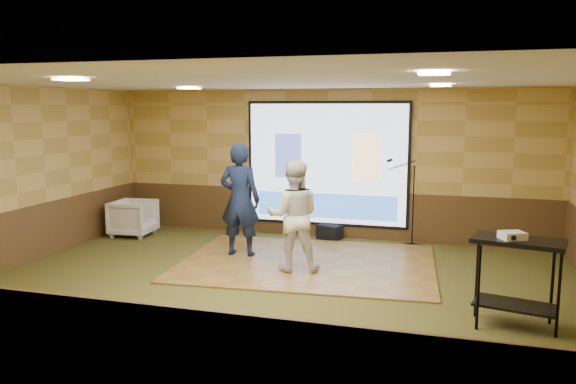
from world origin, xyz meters
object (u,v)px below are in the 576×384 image
(av_table, at_px, (517,264))
(duffel_bag, at_px, (329,232))
(player_right, at_px, (293,216))
(projector_screen, at_px, (327,165))
(banquet_chair, at_px, (134,218))
(projector, at_px, (512,235))
(dance_floor, at_px, (308,263))
(mic_stand, at_px, (410,220))
(player_left, at_px, (240,200))

(av_table, bearing_deg, duffel_bag, 128.70)
(duffel_bag, bearing_deg, player_right, -92.02)
(projector_screen, relative_size, av_table, 3.05)
(banquet_chair, bearing_deg, player_right, -115.79)
(player_right, height_order, projector, player_right)
(projector_screen, xyz_separation_m, banquet_chair, (-3.83, -1.02, -1.10))
(banquet_chair, bearing_deg, duffel_bag, -81.86)
(dance_floor, relative_size, mic_stand, 2.52)
(projector, xyz_separation_m, banquet_chair, (-6.97, 3.07, -0.76))
(player_left, bearing_deg, banquet_chair, -19.65)
(player_right, distance_m, av_table, 3.51)
(projector_screen, distance_m, banquet_chair, 4.11)
(banquet_chair, bearing_deg, player_left, -112.40)
(av_table, distance_m, mic_stand, 4.09)
(player_right, relative_size, projector, 6.59)
(av_table, xyz_separation_m, projector, (-0.08, -0.04, 0.35))
(projector_screen, relative_size, duffel_bag, 7.19)
(projector_screen, bearing_deg, player_left, -120.31)
(dance_floor, bearing_deg, projector, -34.16)
(player_right, xyz_separation_m, projector, (3.11, -1.51, 0.21))
(banquet_chair, bearing_deg, projector, -117.59)
(duffel_bag, bearing_deg, projector, -52.27)
(banquet_chair, bearing_deg, mic_stand, -86.02)
(player_right, distance_m, duffel_bag, 2.52)
(mic_stand, bearing_deg, player_right, -130.74)
(av_table, bearing_deg, banquet_chair, 156.72)
(duffel_bag, bearing_deg, mic_stand, -2.88)
(player_right, height_order, banquet_chair, player_right)
(projector_screen, distance_m, projector, 5.17)
(projector_screen, height_order, player_left, projector_screen)
(mic_stand, bearing_deg, dance_floor, -136.16)
(player_left, relative_size, player_right, 1.12)
(projector_screen, bearing_deg, av_table, -51.59)
(dance_floor, bearing_deg, duffel_bag, 90.55)
(projector_screen, height_order, player_right, projector_screen)
(player_left, relative_size, av_table, 1.83)
(projector_screen, relative_size, banquet_chair, 4.04)
(projector_screen, bearing_deg, duffel_bag, -58.17)
(av_table, relative_size, banquet_chair, 1.32)
(dance_floor, relative_size, av_table, 3.88)
(player_right, bearing_deg, banquet_chair, -37.50)
(duffel_bag, bearing_deg, dance_floor, -89.45)
(banquet_chair, bearing_deg, av_table, -117.09)
(player_left, distance_m, duffel_bag, 2.32)
(projector_screen, height_order, av_table, projector_screen)
(player_left, relative_size, mic_stand, 1.19)
(av_table, xyz_separation_m, banquet_chair, (-7.04, 3.03, -0.41))
(projector_screen, xyz_separation_m, player_right, (0.03, -2.58, -0.56))
(player_right, bearing_deg, dance_floor, -116.51)
(projector_screen, height_order, mic_stand, projector_screen)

